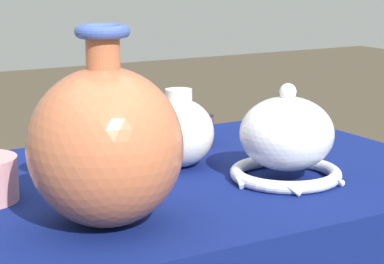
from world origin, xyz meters
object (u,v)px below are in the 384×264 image
(mosaic_tile_box, at_px, (169,129))
(jar_round_ivory, at_px, (179,132))
(vase_dome_bell, at_px, (286,141))
(bowl_shallow_ochre, at_px, (91,137))
(vase_tall_bulbous, at_px, (105,145))

(mosaic_tile_box, bearing_deg, jar_round_ivory, -121.48)
(vase_dome_bell, relative_size, mosaic_tile_box, 1.30)
(jar_round_ivory, bearing_deg, bowl_shallow_ochre, 122.39)
(mosaic_tile_box, xyz_separation_m, bowl_shallow_ochre, (-0.17, 0.01, 0.00))
(bowl_shallow_ochre, relative_size, jar_round_ivory, 0.96)
(vase_tall_bulbous, relative_size, bowl_shallow_ochre, 2.07)
(vase_tall_bulbous, bearing_deg, vase_dome_bell, 8.23)
(vase_tall_bulbous, relative_size, mosaic_tile_box, 1.80)
(vase_dome_bell, height_order, jar_round_ivory, vase_dome_bell)
(vase_dome_bell, bearing_deg, mosaic_tile_box, 98.75)
(mosaic_tile_box, bearing_deg, vase_tall_bulbous, -137.88)
(vase_dome_bell, relative_size, bowl_shallow_ochre, 1.49)
(vase_tall_bulbous, relative_size, vase_dome_bell, 1.39)
(vase_dome_bell, bearing_deg, jar_round_ivory, 124.41)
(vase_tall_bulbous, distance_m, vase_dome_bell, 0.36)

